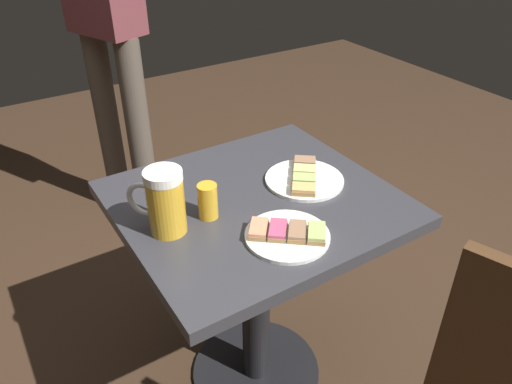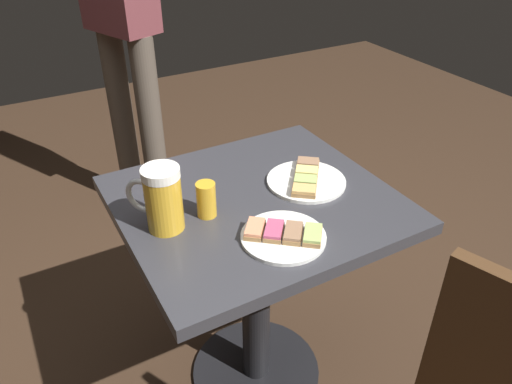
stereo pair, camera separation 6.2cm
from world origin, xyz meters
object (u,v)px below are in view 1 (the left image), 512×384
Objects in this scene: plate_far at (304,178)px; beer_mug at (164,202)px; beer_glass_small at (208,201)px; patron_standing at (106,21)px; plate_near at (287,234)px.

beer_mug reaches higher than plate_far.
beer_glass_small is at bearing 177.66° from beer_mug.
patron_standing is (-0.16, -1.20, 0.17)m from beer_glass_small.
beer_mug is at bearing -33.89° from patron_standing.
patron_standing is at bearing -102.82° from beer_mug.
patron_standing is (-0.27, -1.20, 0.14)m from beer_mug.
beer_mug is at bearing -38.38° from plate_near.
patron_standing reaches higher than plate_far.
patron_standing is at bearing -82.66° from plate_far.
beer_glass_small is at bearing -28.61° from patron_standing.
beer_glass_small is at bearing -56.34° from plate_near.
beer_glass_small is 1.22m from patron_standing.
plate_near is at bearing 44.29° from plate_far.
beer_glass_small is at bearing 1.48° from plate_far.
plate_near is 0.31m from beer_mug.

